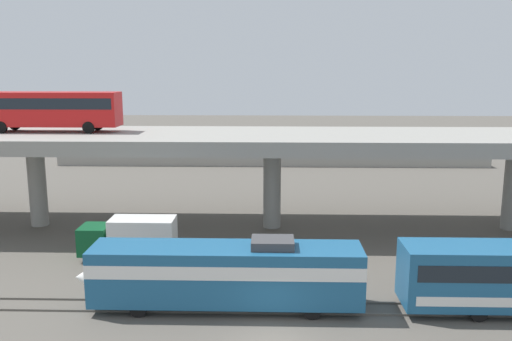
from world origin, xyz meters
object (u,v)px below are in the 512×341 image
at_px(service_truck_west, 131,237).
at_px(parked_car_3, 320,143).
at_px(train_locomotive, 213,272).
at_px(transit_bus_on_overpass, 49,108).
at_px(parked_car_4, 421,144).
at_px(parked_car_1, 339,149).
at_px(parked_car_0, 324,146).
at_px(parked_car_2, 126,147).

bearing_deg(service_truck_west, parked_car_3, -111.11).
relative_size(train_locomotive, parked_car_3, 3.86).
xyz_separation_m(transit_bus_on_overpass, parked_car_4, (42.09, 36.41, -8.18)).
height_order(train_locomotive, transit_bus_on_overpass, transit_bus_on_overpass).
height_order(train_locomotive, parked_car_1, train_locomotive).
distance_m(parked_car_3, parked_car_4, 15.42).
bearing_deg(transit_bus_on_overpass, parked_car_0, 51.78).
height_order(service_truck_west, parked_car_0, service_truck_west).
distance_m(parked_car_0, parked_car_2, 29.52).
relative_size(service_truck_west, parked_car_0, 1.62).
height_order(train_locomotive, parked_car_4, train_locomotive).
xyz_separation_m(train_locomotive, parked_car_3, (10.90, 53.62, -0.14)).
bearing_deg(parked_car_3, parked_car_1, 112.14).
bearing_deg(train_locomotive, transit_bus_on_overpass, -46.70).
xyz_separation_m(parked_car_2, parked_car_3, (29.17, 4.41, 0.00)).
distance_m(parked_car_2, parked_car_4, 44.76).
bearing_deg(parked_car_1, parked_car_2, -1.79).
relative_size(train_locomotive, parked_car_0, 3.91).
xyz_separation_m(parked_car_0, parked_car_2, (-29.47, -1.77, -0.00)).
xyz_separation_m(service_truck_west, parked_car_1, (19.87, 40.42, 0.41)).
xyz_separation_m(transit_bus_on_overpass, parked_car_1, (28.86, 31.50, -8.18)).
bearing_deg(parked_car_2, train_locomotive, 110.37).
xyz_separation_m(service_truck_west, parked_car_4, (33.10, 45.34, 0.41)).
bearing_deg(parked_car_4, parked_car_2, -174.95).
xyz_separation_m(service_truck_west, parked_car_0, (17.98, 43.17, 0.41)).
bearing_deg(parked_car_3, parked_car_0, 96.43).
distance_m(train_locomotive, parked_car_2, 52.50).
relative_size(transit_bus_on_overpass, parked_car_0, 2.86).
xyz_separation_m(parked_car_0, parked_car_1, (1.89, -2.75, 0.00)).
height_order(transit_bus_on_overpass, service_truck_west, transit_bus_on_overpass).
distance_m(parked_car_2, parked_car_3, 29.50).
bearing_deg(service_truck_west, parked_car_0, -112.61).
height_order(service_truck_west, parked_car_1, service_truck_west).
distance_m(service_truck_west, parked_car_0, 46.76).
bearing_deg(parked_car_1, parked_car_0, -55.43).
relative_size(parked_car_2, parked_car_3, 0.94).
height_order(transit_bus_on_overpass, parked_car_0, transit_bus_on_overpass).
height_order(train_locomotive, parked_car_2, train_locomotive).
relative_size(parked_car_1, parked_car_4, 1.08).
xyz_separation_m(train_locomotive, parked_car_2, (-18.28, 49.21, -0.15)).
distance_m(train_locomotive, service_truck_west, 10.37).
height_order(parked_car_2, parked_car_4, same).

